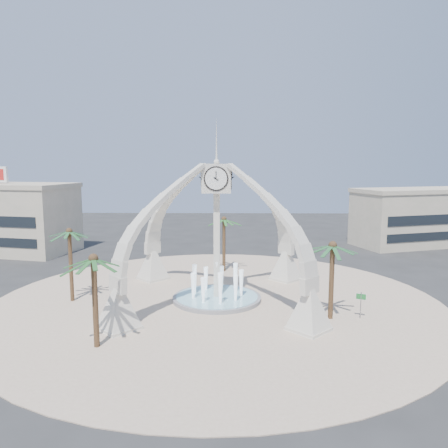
{
  "coord_description": "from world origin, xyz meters",
  "views": [
    {
      "loc": [
        1.36,
        -38.17,
        12.34
      ],
      "look_at": [
        0.61,
        2.0,
        6.74
      ],
      "focal_mm": 35.0,
      "sensor_mm": 36.0,
      "label": 1
    }
  ],
  "objects_px": {
    "fountain": "(217,297)",
    "street_sign": "(361,300)",
    "palm_north": "(224,220)",
    "palm_south": "(93,260)",
    "clock_tower": "(217,230)",
    "palm_west": "(69,232)",
    "palm_east": "(333,246)"
  },
  "relations": [
    {
      "from": "fountain",
      "to": "palm_north",
      "type": "bearing_deg",
      "value": 87.69
    },
    {
      "from": "clock_tower",
      "to": "palm_south",
      "type": "distance_m",
      "value": 12.88
    },
    {
      "from": "palm_east",
      "to": "palm_north",
      "type": "height_order",
      "value": "palm_north"
    },
    {
      "from": "clock_tower",
      "to": "palm_east",
      "type": "height_order",
      "value": "clock_tower"
    },
    {
      "from": "clock_tower",
      "to": "fountain",
      "type": "bearing_deg",
      "value": 90.0
    },
    {
      "from": "fountain",
      "to": "palm_east",
      "type": "distance_m",
      "value": 11.71
    },
    {
      "from": "clock_tower",
      "to": "palm_north",
      "type": "relative_size",
      "value": 2.65
    },
    {
      "from": "palm_east",
      "to": "palm_north",
      "type": "relative_size",
      "value": 1.0
    },
    {
      "from": "clock_tower",
      "to": "palm_west",
      "type": "relative_size",
      "value": 2.53
    },
    {
      "from": "clock_tower",
      "to": "fountain",
      "type": "relative_size",
      "value": 2.24
    },
    {
      "from": "fountain",
      "to": "palm_north",
      "type": "xyz_separation_m",
      "value": [
        0.43,
        10.8,
        5.68
      ]
    },
    {
      "from": "fountain",
      "to": "street_sign",
      "type": "height_order",
      "value": "fountain"
    },
    {
      "from": "palm_west",
      "to": "clock_tower",
      "type": "bearing_deg",
      "value": 1.9
    },
    {
      "from": "fountain",
      "to": "palm_south",
      "type": "distance_m",
      "value": 14.09
    },
    {
      "from": "fountain",
      "to": "street_sign",
      "type": "bearing_deg",
      "value": -21.32
    },
    {
      "from": "clock_tower",
      "to": "palm_north",
      "type": "bearing_deg",
      "value": 87.69
    },
    {
      "from": "palm_east",
      "to": "palm_west",
      "type": "xyz_separation_m",
      "value": [
        -22.25,
        4.1,
        0.39
      ]
    },
    {
      "from": "palm_east",
      "to": "street_sign",
      "type": "height_order",
      "value": "palm_east"
    },
    {
      "from": "palm_east",
      "to": "palm_south",
      "type": "relative_size",
      "value": 0.98
    },
    {
      "from": "clock_tower",
      "to": "palm_south",
      "type": "height_order",
      "value": "clock_tower"
    },
    {
      "from": "fountain",
      "to": "palm_north",
      "type": "height_order",
      "value": "palm_north"
    },
    {
      "from": "palm_west",
      "to": "street_sign",
      "type": "height_order",
      "value": "palm_west"
    },
    {
      "from": "clock_tower",
      "to": "palm_south",
      "type": "xyz_separation_m",
      "value": [
        -7.76,
        -10.27,
        -0.46
      ]
    },
    {
      "from": "palm_east",
      "to": "street_sign",
      "type": "bearing_deg",
      "value": -0.08
    },
    {
      "from": "palm_west",
      "to": "palm_east",
      "type": "bearing_deg",
      "value": -10.43
    },
    {
      "from": "palm_north",
      "to": "palm_west",
      "type": "bearing_deg",
      "value": -140.14
    },
    {
      "from": "palm_north",
      "to": "palm_south",
      "type": "height_order",
      "value": "palm_south"
    },
    {
      "from": "clock_tower",
      "to": "palm_north",
      "type": "xyz_separation_m",
      "value": [
        0.43,
        10.8,
        -0.53
      ]
    },
    {
      "from": "palm_south",
      "to": "street_sign",
      "type": "relative_size",
      "value": 3.11
    },
    {
      "from": "fountain",
      "to": "palm_north",
      "type": "distance_m",
      "value": 12.21
    },
    {
      "from": "fountain",
      "to": "street_sign",
      "type": "distance_m",
      "value": 12.53
    },
    {
      "from": "palm_south",
      "to": "street_sign",
      "type": "bearing_deg",
      "value": 16.49
    }
  ]
}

